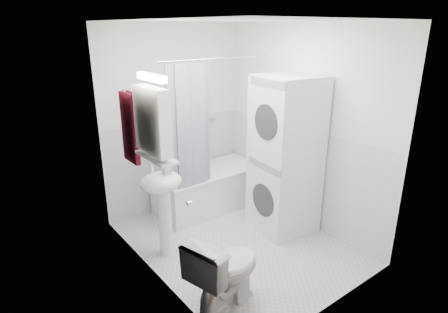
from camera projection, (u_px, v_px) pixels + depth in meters
floor at (236, 242)px, 4.30m from camera, size 2.60×2.60×0.00m
room_walls at (238, 116)px, 3.81m from camera, size 2.60×2.60×2.60m
wainscot at (221, 186)px, 4.32m from camera, size 1.98×2.58×2.58m
door at (189, 203)px, 3.01m from camera, size 0.05×2.00×2.00m
bathtub at (208, 187)px, 5.04m from camera, size 1.43×0.68×0.55m
tub_spout at (206, 139)px, 5.21m from camera, size 0.04×0.12×0.04m
curtain_rod at (220, 58)px, 4.27m from camera, size 1.61×0.02×0.02m
shower_curtain at (191, 128)px, 4.27m from camera, size 0.55×0.02×1.45m
sink at (162, 195)px, 3.85m from camera, size 0.44×0.37×1.04m
medicine_cabinet at (153, 119)px, 3.34m from camera, size 0.13×0.50×0.71m
shelf at (157, 157)px, 3.47m from camera, size 0.18×0.54×0.02m
shower_caddy at (209, 118)px, 5.14m from camera, size 0.22×0.06×0.02m
towel at (130, 126)px, 3.70m from camera, size 0.07×0.30×0.73m
washer_dryer at (285, 156)px, 4.34m from camera, size 0.73×0.72×1.85m
toilet at (225, 271)px, 3.22m from camera, size 0.81×0.58×0.71m
soap_pump at (167, 173)px, 3.76m from camera, size 0.08×0.17×0.08m
shelf_bottle at (164, 157)px, 3.34m from camera, size 0.07×0.18×0.07m
shelf_cup at (150, 148)px, 3.54m from camera, size 0.10×0.09×0.10m
shampoo_a at (199, 115)px, 5.02m from camera, size 0.13×0.17×0.13m
shampoo_b at (207, 115)px, 5.10m from camera, size 0.08×0.21×0.08m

